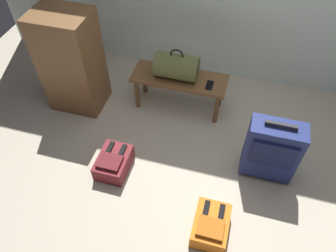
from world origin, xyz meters
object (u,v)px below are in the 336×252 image
object	(u,v)px
duffel_bag_olive	(176,66)
cell_phone	(210,85)
side_cabinet	(71,62)
backpack_maroon	(114,162)
bench	(179,82)
backpack_orange	(211,226)
suitcase_upright_navy	(272,150)

from	to	relation	value
duffel_bag_olive	cell_phone	size ratio (longest dim) A/B	3.06
cell_phone	side_cabinet	size ratio (longest dim) A/B	0.13
cell_phone	backpack_maroon	bearing A→B (deg)	-126.92
bench	duffel_bag_olive	distance (m)	0.20
duffel_bag_olive	backpack_maroon	xyz separation A→B (m)	(-0.35, -0.99, -0.46)
bench	duffel_bag_olive	bearing A→B (deg)	180.00
cell_phone	bench	bearing A→B (deg)	172.23
bench	duffel_bag_olive	size ratio (longest dim) A/B	2.27
duffel_bag_olive	side_cabinet	bearing A→B (deg)	-168.22
backpack_maroon	backpack_orange	distance (m)	1.07
bench	side_cabinet	world-z (taller)	side_cabinet
backpack_orange	duffel_bag_olive	bearing A→B (deg)	115.59
bench	cell_phone	xyz separation A→B (m)	(0.33, -0.04, 0.07)
suitcase_upright_navy	backpack_maroon	bearing A→B (deg)	-166.46
suitcase_upright_navy	side_cabinet	size ratio (longest dim) A/B	0.63
backpack_orange	backpack_maroon	bearing A→B (deg)	159.67
backpack_orange	side_cabinet	xyz separation A→B (m)	(-1.71, 1.14, 0.46)
bench	backpack_maroon	bearing A→B (deg)	-111.12
duffel_bag_olive	bench	bearing A→B (deg)	-0.00
cell_phone	suitcase_upright_navy	xyz separation A→B (m)	(0.67, -0.61, -0.07)
duffel_bag_olive	suitcase_upright_navy	world-z (taller)	duffel_bag_olive
bench	backpack_orange	xyz separation A→B (m)	(0.62, -1.36, -0.26)
backpack_maroon	backpack_orange	world-z (taller)	same
duffel_bag_olive	backpack_orange	distance (m)	1.58
bench	backpack_maroon	size ratio (longest dim) A/B	2.63
duffel_bag_olive	side_cabinet	distance (m)	1.08
bench	backpack_orange	world-z (taller)	bench
side_cabinet	backpack_orange	bearing A→B (deg)	-33.61
cell_phone	backpack_orange	world-z (taller)	cell_phone
duffel_bag_olive	cell_phone	world-z (taller)	duffel_bag_olive
cell_phone	backpack_maroon	xyz separation A→B (m)	(-0.71, -0.95, -0.33)
backpack_maroon	side_cabinet	size ratio (longest dim) A/B	0.35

